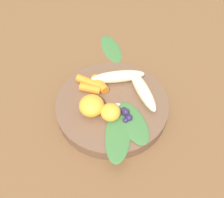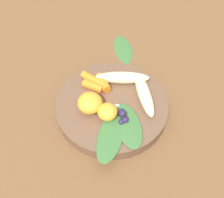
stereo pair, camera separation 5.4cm
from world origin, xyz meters
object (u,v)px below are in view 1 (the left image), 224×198
bowl (112,106)px  banana_peeled_left (118,77)px  kale_leaf_stray (111,48)px  banana_peeled_right (142,90)px  orange_segment_near (111,112)px

bowl → banana_peeled_left: (0.06, 0.02, 0.03)m
banana_peeled_left → kale_leaf_stray: banana_peeled_left is taller
bowl → banana_peeled_right: banana_peeled_right is taller
bowl → kale_leaf_stray: size_ratio=2.08×
banana_peeled_right → kale_leaf_stray: 0.20m
bowl → orange_segment_near: (-0.03, -0.02, 0.03)m
banana_peeled_right → bowl: bearing=88.9°
banana_peeled_left → kale_leaf_stray: bearing=-91.7°
orange_segment_near → kale_leaf_stray: size_ratio=0.35×
banana_peeled_left → orange_segment_near: orange_segment_near is taller
banana_peeled_right → orange_segment_near: 0.09m
bowl → banana_peeled_right: (0.05, -0.04, 0.03)m
banana_peeled_left → kale_leaf_stray: (0.12, 0.09, -0.04)m
banana_peeled_left → banana_peeled_right: same height
banana_peeled_left → orange_segment_near: (-0.09, -0.04, 0.00)m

